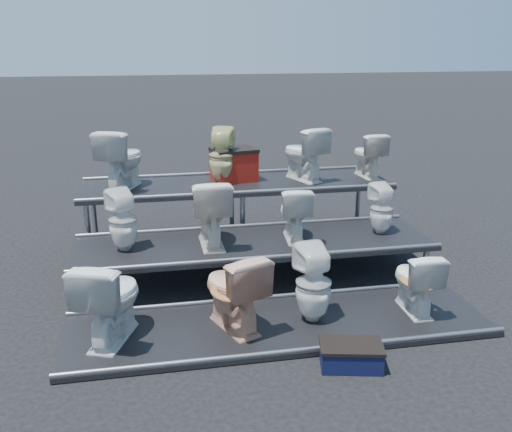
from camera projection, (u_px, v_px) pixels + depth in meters
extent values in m
plane|color=black|center=(254.00, 277.00, 6.91)|extent=(80.00, 80.00, 0.00)
cube|color=black|center=(279.00, 325.00, 5.69)|extent=(4.20, 1.20, 0.06)
cube|color=black|center=(254.00, 259.00, 6.84)|extent=(4.20, 1.20, 0.46)
cube|color=black|center=(237.00, 212.00, 8.00)|extent=(4.20, 1.20, 0.86)
imported|color=silver|center=(110.00, 299.00, 5.26)|extent=(0.72, 0.92, 0.82)
imported|color=tan|center=(233.00, 290.00, 5.48)|extent=(0.69, 0.88, 0.79)
imported|color=silver|center=(313.00, 284.00, 5.62)|extent=(0.39, 0.40, 0.79)
imported|color=silver|center=(415.00, 280.00, 5.84)|extent=(0.39, 0.67, 0.67)
imported|color=silver|center=(123.00, 220.00, 6.40)|extent=(0.42, 0.42, 0.71)
imported|color=silver|center=(210.00, 212.00, 6.56)|extent=(0.45, 0.78, 0.80)
imported|color=silver|center=(294.00, 213.00, 6.77)|extent=(0.43, 0.67, 0.65)
imported|color=silver|center=(382.00, 209.00, 6.97)|extent=(0.31, 0.32, 0.63)
imported|color=silver|center=(122.00, 159.00, 7.48)|extent=(0.72, 0.89, 0.79)
imported|color=beige|center=(222.00, 156.00, 7.72)|extent=(0.43, 0.44, 0.77)
imported|color=silver|center=(304.00, 153.00, 7.94)|extent=(0.65, 0.83, 0.75)
imported|color=silver|center=(368.00, 155.00, 8.13)|extent=(0.40, 0.65, 0.64)
cube|color=maroon|center=(234.00, 166.00, 7.93)|extent=(0.65, 0.56, 0.41)
cube|color=black|center=(351.00, 357.00, 5.00)|extent=(0.59, 0.43, 0.19)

